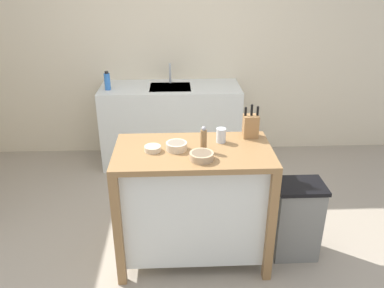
{
  "coord_description": "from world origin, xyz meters",
  "views": [
    {
      "loc": [
        -0.01,
        -2.37,
        2.09
      ],
      "look_at": [
        0.11,
        0.25,
        0.88
      ],
      "focal_mm": 36.12,
      "sensor_mm": 36.0,
      "label": 1
    }
  ],
  "objects_px": {
    "knife_block": "(251,126)",
    "drinking_cup": "(221,135)",
    "bowl_ceramic_small": "(202,156)",
    "trash_bin": "(296,219)",
    "sink_faucet": "(170,73)",
    "bowl_stoneware_deep": "(153,148)",
    "bowl_ceramic_wide": "(177,146)",
    "kitchen_island": "(193,199)",
    "bottle_dish_soap": "(107,81)",
    "pepper_grinder": "(204,140)"
  },
  "relations": [
    {
      "from": "kitchen_island",
      "to": "knife_block",
      "type": "relative_size",
      "value": 4.37
    },
    {
      "from": "drinking_cup",
      "to": "sink_faucet",
      "type": "relative_size",
      "value": 0.48
    },
    {
      "from": "knife_block",
      "to": "pepper_grinder",
      "type": "bearing_deg",
      "value": -148.05
    },
    {
      "from": "pepper_grinder",
      "to": "trash_bin",
      "type": "bearing_deg",
      "value": 1.64
    },
    {
      "from": "knife_block",
      "to": "pepper_grinder",
      "type": "distance_m",
      "value": 0.43
    },
    {
      "from": "kitchen_island",
      "to": "knife_block",
      "type": "distance_m",
      "value": 0.69
    },
    {
      "from": "knife_block",
      "to": "bowl_ceramic_wide",
      "type": "height_order",
      "value": "knife_block"
    },
    {
      "from": "kitchen_island",
      "to": "bowl_ceramic_wide",
      "type": "relative_size",
      "value": 7.62
    },
    {
      "from": "bowl_ceramic_wide",
      "to": "knife_block",
      "type": "bearing_deg",
      "value": 19.95
    },
    {
      "from": "bowl_stoneware_deep",
      "to": "bowl_ceramic_wide",
      "type": "xyz_separation_m",
      "value": [
        0.16,
        0.01,
        0.01
      ]
    },
    {
      "from": "trash_bin",
      "to": "bottle_dish_soap",
      "type": "xyz_separation_m",
      "value": [
        -1.63,
        1.58,
        0.67
      ]
    },
    {
      "from": "bowl_stoneware_deep",
      "to": "knife_block",
      "type": "bearing_deg",
      "value": 16.62
    },
    {
      "from": "bowl_ceramic_small",
      "to": "trash_bin",
      "type": "height_order",
      "value": "bowl_ceramic_small"
    },
    {
      "from": "knife_block",
      "to": "bottle_dish_soap",
      "type": "distance_m",
      "value": 1.87
    },
    {
      "from": "knife_block",
      "to": "trash_bin",
      "type": "relative_size",
      "value": 0.4
    },
    {
      "from": "bowl_ceramic_small",
      "to": "bottle_dish_soap",
      "type": "bearing_deg",
      "value": 116.85
    },
    {
      "from": "bowl_stoneware_deep",
      "to": "bottle_dish_soap",
      "type": "relative_size",
      "value": 0.58
    },
    {
      "from": "knife_block",
      "to": "bowl_ceramic_wide",
      "type": "distance_m",
      "value": 0.59
    },
    {
      "from": "bowl_ceramic_small",
      "to": "sink_faucet",
      "type": "xyz_separation_m",
      "value": [
        -0.22,
        1.97,
        0.05
      ]
    },
    {
      "from": "trash_bin",
      "to": "sink_faucet",
      "type": "distance_m",
      "value": 2.17
    },
    {
      "from": "kitchen_island",
      "to": "bowl_ceramic_wide",
      "type": "xyz_separation_m",
      "value": [
        -0.12,
        0.0,
        0.44
      ]
    },
    {
      "from": "knife_block",
      "to": "bottle_dish_soap",
      "type": "relative_size",
      "value": 1.28
    },
    {
      "from": "knife_block",
      "to": "bowl_stoneware_deep",
      "type": "height_order",
      "value": "knife_block"
    },
    {
      "from": "bottle_dish_soap",
      "to": "drinking_cup",
      "type": "bearing_deg",
      "value": -54.62
    },
    {
      "from": "kitchen_island",
      "to": "trash_bin",
      "type": "xyz_separation_m",
      "value": [
        0.79,
        -0.01,
        -0.2
      ]
    },
    {
      "from": "knife_block",
      "to": "drinking_cup",
      "type": "distance_m",
      "value": 0.25
    },
    {
      "from": "sink_faucet",
      "to": "bottle_dish_soap",
      "type": "distance_m",
      "value": 0.7
    },
    {
      "from": "trash_bin",
      "to": "sink_faucet",
      "type": "height_order",
      "value": "sink_faucet"
    },
    {
      "from": "pepper_grinder",
      "to": "drinking_cup",
      "type": "bearing_deg",
      "value": 46.23
    },
    {
      "from": "bowl_ceramic_small",
      "to": "bottle_dish_soap",
      "type": "height_order",
      "value": "bottle_dish_soap"
    },
    {
      "from": "pepper_grinder",
      "to": "bowl_stoneware_deep",
      "type": "bearing_deg",
      "value": 177.66
    },
    {
      "from": "drinking_cup",
      "to": "bottle_dish_soap",
      "type": "relative_size",
      "value": 0.53
    },
    {
      "from": "bowl_ceramic_wide",
      "to": "kitchen_island",
      "type": "bearing_deg",
      "value": -0.89
    },
    {
      "from": "kitchen_island",
      "to": "sink_faucet",
      "type": "distance_m",
      "value": 1.88
    },
    {
      "from": "kitchen_island",
      "to": "knife_block",
      "type": "bearing_deg",
      "value": 24.91
    },
    {
      "from": "bowl_stoneware_deep",
      "to": "bowl_ceramic_wide",
      "type": "distance_m",
      "value": 0.17
    },
    {
      "from": "kitchen_island",
      "to": "bottle_dish_soap",
      "type": "relative_size",
      "value": 5.59
    },
    {
      "from": "bowl_stoneware_deep",
      "to": "drinking_cup",
      "type": "relative_size",
      "value": 1.08
    },
    {
      "from": "bowl_stoneware_deep",
      "to": "trash_bin",
      "type": "distance_m",
      "value": 1.25
    },
    {
      "from": "bowl_ceramic_small",
      "to": "drinking_cup",
      "type": "bearing_deg",
      "value": 59.86
    },
    {
      "from": "knife_block",
      "to": "trash_bin",
      "type": "bearing_deg",
      "value": -29.91
    },
    {
      "from": "bowl_ceramic_wide",
      "to": "trash_bin",
      "type": "xyz_separation_m",
      "value": [
        0.91,
        -0.01,
        -0.64
      ]
    },
    {
      "from": "bowl_ceramic_small",
      "to": "sink_faucet",
      "type": "height_order",
      "value": "sink_faucet"
    },
    {
      "from": "pepper_grinder",
      "to": "kitchen_island",
      "type": "bearing_deg",
      "value": 159.29
    },
    {
      "from": "bowl_stoneware_deep",
      "to": "bowl_ceramic_small",
      "type": "bearing_deg",
      "value": -23.88
    },
    {
      "from": "drinking_cup",
      "to": "bowl_ceramic_wide",
      "type": "bearing_deg",
      "value": -160.33
    },
    {
      "from": "kitchen_island",
      "to": "pepper_grinder",
      "type": "xyz_separation_m",
      "value": [
        0.07,
        -0.03,
        0.5
      ]
    },
    {
      "from": "bowl_ceramic_small",
      "to": "bottle_dish_soap",
      "type": "xyz_separation_m",
      "value": [
        -0.88,
        1.74,
        0.03
      ]
    },
    {
      "from": "knife_block",
      "to": "bottle_dish_soap",
      "type": "bearing_deg",
      "value": 132.6
    },
    {
      "from": "knife_block",
      "to": "bowl_ceramic_wide",
      "type": "xyz_separation_m",
      "value": [
        -0.55,
        -0.2,
        -0.06
      ]
    }
  ]
}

